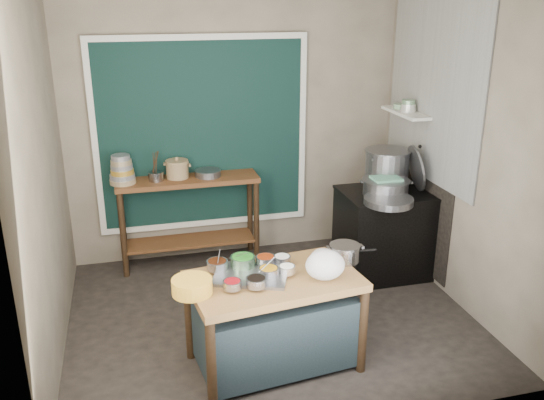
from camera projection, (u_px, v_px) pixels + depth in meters
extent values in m
cube|color=#2D2823|center=(270.00, 317.00, 5.17)|extent=(3.50, 3.00, 0.02)
cube|color=gray|center=(235.00, 127.00, 6.07)|extent=(3.50, 0.02, 2.80)
cube|color=gray|center=(42.00, 183.00, 4.28)|extent=(0.02, 3.00, 2.80)
cube|color=gray|center=(462.00, 152.00, 5.11)|extent=(0.02, 3.00, 2.80)
cube|color=black|center=(203.00, 135.00, 5.97)|extent=(2.10, 0.02, 1.90)
cube|color=#B2B2AA|center=(433.00, 92.00, 5.46)|extent=(0.02, 1.70, 1.70)
cube|color=black|center=(418.00, 202.00, 5.94)|extent=(0.01, 1.30, 1.30)
cube|color=beige|center=(406.00, 113.00, 5.79)|extent=(0.22, 0.70, 0.03)
cube|color=brown|center=(274.00, 322.00, 4.38)|extent=(1.33, 0.86, 0.75)
cube|color=#563318|center=(190.00, 221.00, 6.05)|extent=(1.45, 0.40, 0.95)
cube|color=black|center=(385.00, 234.00, 5.85)|extent=(0.90, 0.68, 0.85)
cube|color=black|center=(388.00, 193.00, 5.70)|extent=(0.92, 0.69, 0.03)
cube|color=gray|center=(251.00, 275.00, 4.26)|extent=(0.64, 0.55, 0.02)
cylinder|color=gray|center=(269.00, 272.00, 4.22)|extent=(0.15, 0.15, 0.06)
cylinder|color=gray|center=(256.00, 282.00, 4.07)|extent=(0.15, 0.15, 0.06)
cylinder|color=gray|center=(243.00, 261.00, 4.37)|extent=(0.19, 0.19, 0.08)
cylinder|color=gray|center=(265.00, 260.00, 4.40)|extent=(0.15, 0.15, 0.06)
cylinder|color=gray|center=(232.00, 284.00, 4.04)|extent=(0.13, 0.13, 0.06)
cylinder|color=silver|center=(287.00, 269.00, 4.26)|extent=(0.13, 0.13, 0.06)
cylinder|color=gray|center=(282.00, 260.00, 4.41)|extent=(0.13, 0.13, 0.06)
cylinder|color=gray|center=(217.00, 265.00, 4.32)|extent=(0.16, 0.16, 0.07)
cylinder|color=yellow|center=(192.00, 286.00, 4.01)|extent=(0.32, 0.32, 0.11)
ellipsoid|color=white|center=(325.00, 265.00, 4.20)|extent=(0.34, 0.31, 0.22)
ellipsoid|color=white|center=(323.00, 258.00, 4.40)|extent=(0.25, 0.23, 0.15)
cylinder|color=tan|center=(123.00, 181.00, 5.72)|extent=(0.26, 0.26, 0.05)
cylinder|color=gray|center=(122.00, 176.00, 5.70)|extent=(0.25, 0.25, 0.05)
cylinder|color=gold|center=(122.00, 172.00, 5.69)|extent=(0.22, 0.22, 0.05)
cylinder|color=gray|center=(121.00, 167.00, 5.67)|extent=(0.21, 0.21, 0.05)
cylinder|color=tan|center=(121.00, 162.00, 5.66)|extent=(0.20, 0.20, 0.05)
cylinder|color=gray|center=(121.00, 157.00, 5.64)|extent=(0.18, 0.18, 0.05)
cylinder|color=gray|center=(156.00, 176.00, 5.80)|extent=(0.16, 0.16, 0.09)
cylinder|color=gray|center=(208.00, 173.00, 5.93)|extent=(0.28, 0.28, 0.07)
cylinder|color=gray|center=(416.00, 168.00, 5.67)|extent=(0.19, 0.48, 0.46)
cube|color=#61A781|center=(386.00, 178.00, 5.56)|extent=(0.27, 0.21, 0.02)
cylinder|color=gray|center=(388.00, 201.00, 5.36)|extent=(0.56, 0.56, 0.06)
cylinder|color=silver|center=(408.00, 110.00, 5.75)|extent=(0.15, 0.15, 0.04)
cylinder|color=silver|center=(408.00, 106.00, 5.73)|extent=(0.14, 0.14, 0.04)
cylinder|color=gray|center=(408.00, 102.00, 5.72)|extent=(0.13, 0.13, 0.04)
cylinder|color=gray|center=(400.00, 106.00, 5.91)|extent=(0.14, 0.14, 0.05)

